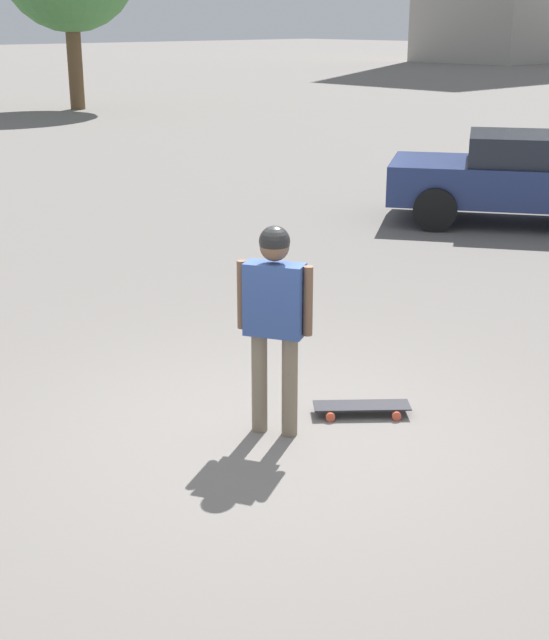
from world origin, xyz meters
name	(u,v)px	position (x,y,z in m)	size (l,w,h in m)	color
ground_plane	(274,432)	(0.00, 0.00, 0.00)	(220.00, 220.00, 0.00)	slate
person	(274,308)	(0.00, 0.00, 1.06)	(0.40, 0.55, 1.72)	#7A6B56
skateboard	(362,407)	(0.78, -0.26, 0.07)	(0.77, 0.71, 0.09)	#232328
car_parked_near	(521,176)	(8.32, 3.04, 0.77)	(3.87, 4.46, 1.45)	navy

